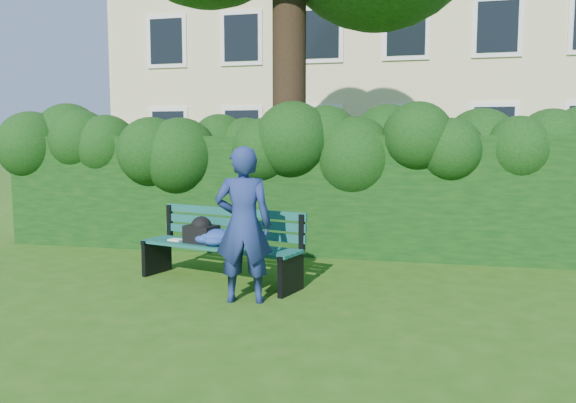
# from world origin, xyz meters

# --- Properties ---
(ground) EXTENTS (80.00, 80.00, 0.00)m
(ground) POSITION_xyz_m (0.00, 0.00, 0.00)
(ground) COLOR #285610
(ground) RESTS_ON ground
(apartment_building) EXTENTS (16.00, 8.08, 12.00)m
(apartment_building) POSITION_xyz_m (-0.00, 13.99, 6.00)
(apartment_building) COLOR beige
(apartment_building) RESTS_ON ground
(hedge) EXTENTS (10.00, 1.00, 1.80)m
(hedge) POSITION_xyz_m (0.00, 2.20, 0.90)
(hedge) COLOR black
(hedge) RESTS_ON ground
(park_bench) EXTENTS (2.17, 1.13, 0.89)m
(park_bench) POSITION_xyz_m (-0.76, 0.05, 0.50)
(park_bench) COLOR #0D4042
(park_bench) RESTS_ON ground
(man_reading) EXTENTS (0.67, 0.51, 1.67)m
(man_reading) POSITION_xyz_m (-0.18, -0.73, 0.83)
(man_reading) COLOR navy
(man_reading) RESTS_ON ground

